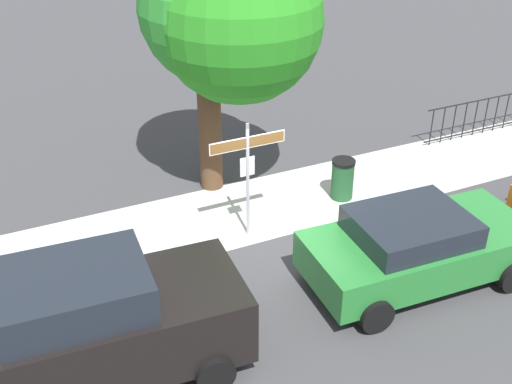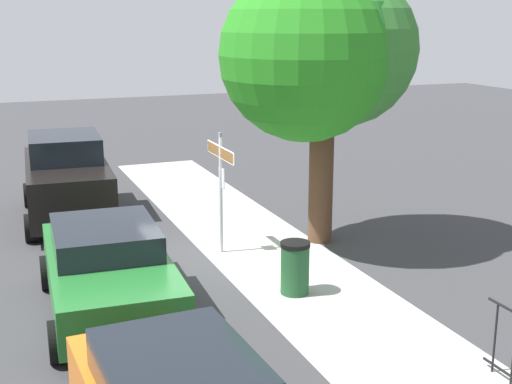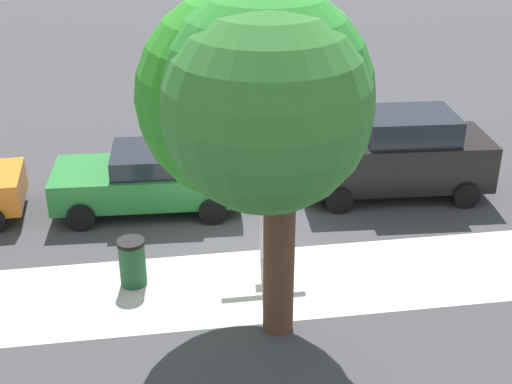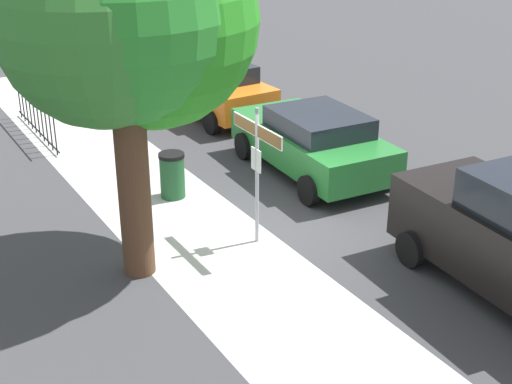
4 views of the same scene
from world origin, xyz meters
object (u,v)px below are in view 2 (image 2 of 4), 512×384
object	(u,v)px
car_black	(67,178)
car_green	(108,269)
street_sign	(221,171)
trash_bin	(295,268)
shade_tree	(322,51)

from	to	relation	value
car_black	car_green	bearing A→B (deg)	2.75
street_sign	car_green	bearing A→B (deg)	-51.27
street_sign	car_black	bearing A→B (deg)	-144.50
street_sign	trash_bin	size ratio (longest dim) A/B	2.66
street_sign	shade_tree	size ratio (longest dim) A/B	0.43
shade_tree	car_black	world-z (taller)	shade_tree
street_sign	shade_tree	xyz separation A→B (m)	(0.42, 2.09, 2.45)
shade_tree	car_black	distance (m)	7.15
car_green	trash_bin	world-z (taller)	car_green
car_black	street_sign	bearing A→B (deg)	39.05
street_sign	car_black	distance (m)	4.73
car_green	street_sign	bearing A→B (deg)	131.68
street_sign	car_green	distance (m)	3.73
car_black	trash_bin	size ratio (longest dim) A/B	4.76
street_sign	shade_tree	world-z (taller)	shade_tree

